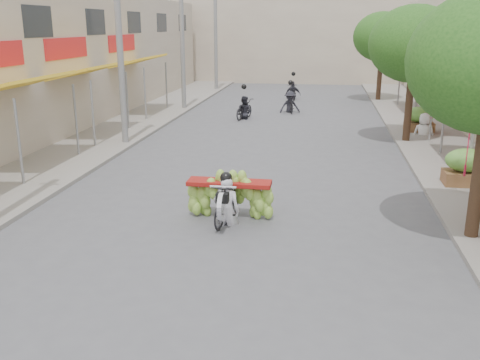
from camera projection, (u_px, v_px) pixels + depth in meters
name	position (u px, v px, depth m)	size (l,w,h in m)	color
ground	(181.00, 316.00, 8.58)	(120.00, 120.00, 0.00)	#525257
sidewalk_left	(115.00, 128.00, 23.82)	(4.00, 60.00, 0.12)	gray
sidewalk_right	(443.00, 138.00, 21.76)	(4.00, 60.00, 0.12)	gray
far_building	(300.00, 37.00, 43.64)	(20.00, 6.00, 7.00)	#B2A28C
utility_pole_mid	(119.00, 38.00, 19.63)	(0.60, 0.24, 8.00)	slate
utility_pole_far	(182.00, 34.00, 28.17)	(0.60, 0.24, 8.00)	slate
utility_pole_back	(216.00, 31.00, 36.70)	(0.60, 0.24, 8.00)	slate
street_tree_mid	(414.00, 44.00, 20.00)	(3.40, 3.40, 5.25)	#3A2719
street_tree_far	(382.00, 37.00, 31.38)	(3.40, 3.40, 5.25)	#3A2719
produce_crate_mid	(467.00, 164.00, 15.06)	(1.20, 0.88, 1.16)	brown
produce_crate_far	(420.00, 117.00, 22.64)	(1.20, 0.88, 1.16)	brown
banana_motorbike	(228.00, 193.00, 12.54)	(2.20, 1.89, 2.12)	black
market_umbrella	(474.00, 105.00, 13.51)	(2.28, 2.28, 1.91)	red
pedestrian	(426.00, 113.00, 21.82)	(0.93, 0.60, 1.80)	white
bg_motorbike_a	(244.00, 104.00, 26.28)	(1.04, 1.80, 1.95)	black
bg_motorbike_b	(290.00, 97.00, 28.10)	(1.16, 1.79, 1.95)	black
bg_motorbike_c	(293.00, 86.00, 33.00)	(1.05, 1.62, 1.95)	black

